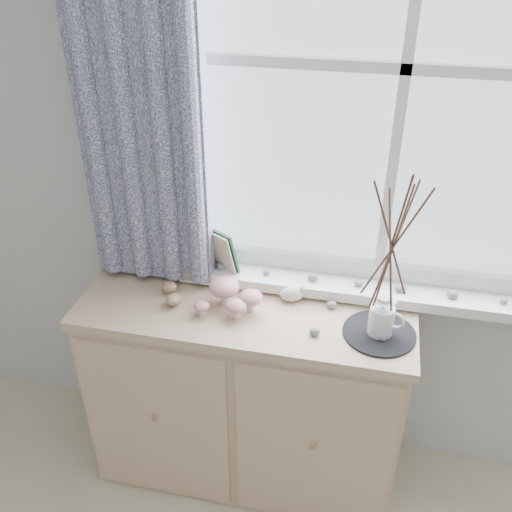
# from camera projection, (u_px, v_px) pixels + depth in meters

# --- Properties ---
(sideboard) EXTENTS (1.20, 0.45, 0.85)m
(sideboard) POSITION_uv_depth(u_px,v_px,m) (246.00, 393.00, 2.24)
(sideboard) COLOR #C9AD8D
(sideboard) RESTS_ON ground
(botanical_book) EXTENTS (0.33, 0.14, 0.23)m
(botanical_book) POSITION_uv_depth(u_px,v_px,m) (199.00, 257.00, 2.09)
(botanical_book) COLOR #20432B
(botanical_book) RESTS_ON sideboard
(toadstool_cluster) EXTENTS (0.23, 0.16, 0.10)m
(toadstool_cluster) POSITION_uv_depth(u_px,v_px,m) (231.00, 295.00, 1.98)
(toadstool_cluster) COLOR silver
(toadstool_cluster) RESTS_ON sideboard
(wooden_eggs) EXTENTS (0.09, 0.11, 0.07)m
(wooden_eggs) POSITION_uv_depth(u_px,v_px,m) (171.00, 293.00, 2.05)
(wooden_eggs) COLOR tan
(wooden_eggs) RESTS_ON sideboard
(songbird_figurine) EXTENTS (0.13, 0.09, 0.06)m
(songbird_figurine) POSITION_uv_depth(u_px,v_px,m) (292.00, 293.00, 2.04)
(songbird_figurine) COLOR white
(songbird_figurine) RESTS_ON sideboard
(crocheted_doily) EXTENTS (0.24, 0.24, 0.01)m
(crocheted_doily) POSITION_uv_depth(u_px,v_px,m) (379.00, 333.00, 1.89)
(crocheted_doily) COLOR black
(crocheted_doily) RESTS_ON sideboard
(twig_pitcher) EXTENTS (0.28, 0.28, 0.63)m
(twig_pitcher) POSITION_uv_depth(u_px,v_px,m) (393.00, 241.00, 1.70)
(twig_pitcher) COLOR silver
(twig_pitcher) RESTS_ON crocheted_doily
(sideboard_pebbles) EXTENTS (0.26, 0.19, 0.03)m
(sideboard_pebbles) POSITION_uv_depth(u_px,v_px,m) (342.00, 324.00, 1.92)
(sideboard_pebbles) COLOR gray
(sideboard_pebbles) RESTS_ON sideboard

